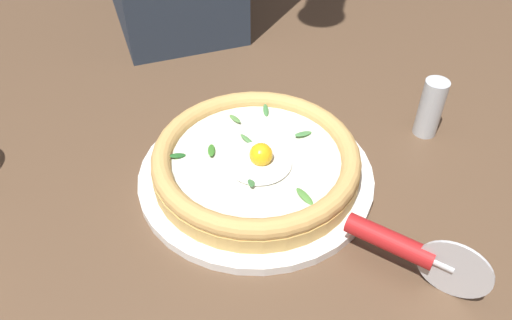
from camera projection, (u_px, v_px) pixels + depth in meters
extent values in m
cube|color=brown|center=(231.00, 209.00, 0.62)|extent=(2.40, 2.40, 0.03)
cylinder|color=white|center=(256.00, 175.00, 0.64)|extent=(0.29, 0.29, 0.01)
cylinder|color=tan|center=(256.00, 166.00, 0.63)|extent=(0.25, 0.25, 0.02)
torus|color=tan|center=(256.00, 156.00, 0.62)|extent=(0.25, 0.25, 0.02)
cylinder|color=white|center=(256.00, 158.00, 0.62)|extent=(0.21, 0.21, 0.00)
ellipsoid|color=white|center=(262.00, 164.00, 0.60)|extent=(0.08, 0.08, 0.01)
sphere|color=yellow|center=(263.00, 156.00, 0.60)|extent=(0.03, 0.03, 0.03)
ellipsoid|color=#4D904C|center=(303.00, 134.00, 0.64)|extent=(0.03, 0.01, 0.01)
ellipsoid|color=#498134|center=(305.00, 196.00, 0.56)|extent=(0.01, 0.03, 0.01)
ellipsoid|color=#3E763E|center=(251.00, 180.00, 0.58)|extent=(0.02, 0.03, 0.01)
ellipsoid|color=#3F7A3E|center=(266.00, 110.00, 0.68)|extent=(0.02, 0.02, 0.01)
ellipsoid|color=#508944|center=(247.00, 140.00, 0.64)|extent=(0.01, 0.03, 0.01)
ellipsoid|color=#3A7D28|center=(211.00, 150.00, 0.62)|extent=(0.02, 0.03, 0.01)
ellipsoid|color=#588E46|center=(235.00, 119.00, 0.67)|extent=(0.01, 0.03, 0.01)
ellipsoid|color=#256327|center=(178.00, 156.00, 0.61)|extent=(0.02, 0.01, 0.01)
cylinder|color=silver|center=(454.00, 270.00, 0.50)|extent=(0.03, 0.07, 0.07)
cylinder|color=silver|center=(444.00, 265.00, 0.50)|extent=(0.01, 0.02, 0.01)
cylinder|color=#B01B1D|center=(390.00, 241.00, 0.52)|extent=(0.05, 0.10, 0.02)
cylinder|color=silver|center=(431.00, 108.00, 0.68)|extent=(0.03, 0.03, 0.08)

